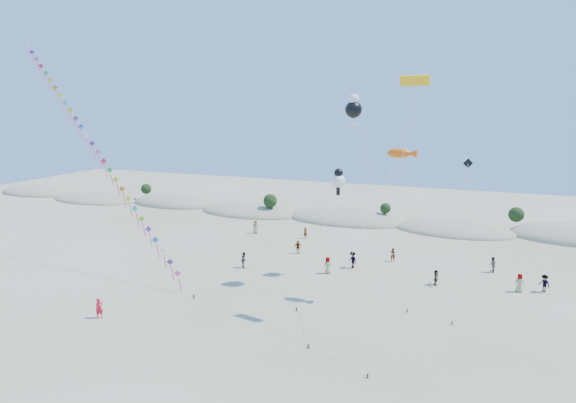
{
  "coord_description": "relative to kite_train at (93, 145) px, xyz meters",
  "views": [
    {
      "loc": [
        17.51,
        -25.91,
        17.49
      ],
      "look_at": [
        2.27,
        14.0,
        8.91
      ],
      "focal_mm": 30.0,
      "sensor_mm": 36.0,
      "label": 1
    }
  ],
  "objects": [
    {
      "name": "beachgoers",
      "position": [
        30.75,
        8.2,
        -12.3
      ],
      "size": [
        35.78,
        14.48,
        1.83
      ],
      "color": "slate",
      "rests_on": "ground"
    },
    {
      "name": "parafoil_kite",
      "position": [
        34.53,
        -2.66,
        5.88
      ],
      "size": [
        2.38,
        11.56,
        19.8
      ],
      "color": "#3F2D1E",
      "rests_on": "ground"
    },
    {
      "name": "cartoon_kite_high",
      "position": [
        28.39,
        3.37,
        4.08
      ],
      "size": [
        7.51,
        6.38,
        18.55
      ],
      "color": "#3F2D1E",
      "rests_on": "ground"
    },
    {
      "name": "cartoon_kite_low",
      "position": [
        26.57,
        5.16,
        -3.11
      ],
      "size": [
        1.43,
        11.23,
        11.19
      ],
      "color": "#3F2D1E",
      "rests_on": "ground"
    },
    {
      "name": "ground",
      "position": [
        21.55,
        -16.05,
        -13.15
      ],
      "size": [
        160.0,
        160.0,
        0.0
      ],
      "primitive_type": "plane",
      "color": "gray",
      "rests_on": "ground"
    },
    {
      "name": "dark_kite",
      "position": [
        38.77,
        2.21,
        -4.61
      ],
      "size": [
        0.88,
        8.15,
        12.75
      ],
      "color": "#3F2D1E",
      "rests_on": "ground"
    },
    {
      "name": "fish_kite",
      "position": [
        33.4,
        0.73,
        0.16
      ],
      "size": [
        5.84,
        12.42,
        13.83
      ],
      "color": "#3F2D1E",
      "rests_on": "ground"
    },
    {
      "name": "dune_ridge",
      "position": [
        22.61,
        29.09,
        -13.04
      ],
      "size": [
        145.3,
        11.49,
        5.57
      ],
      "color": "gray",
      "rests_on": "ground"
    },
    {
      "name": "kite_train",
      "position": [
        0.0,
        0.0,
        0.0
      ],
      "size": [
        30.81,
        11.74,
        25.55
      ],
      "color": "#3F2D1E",
      "rests_on": "ground"
    },
    {
      "name": "flyer_foreground",
      "position": [
        10.95,
        -12.51,
        -12.3
      ],
      "size": [
        0.67,
        0.75,
        1.71
      ],
      "primitive_type": "imported",
      "rotation": [
        0.0,
        0.0,
        1.05
      ],
      "color": "red",
      "rests_on": "ground"
    }
  ]
}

